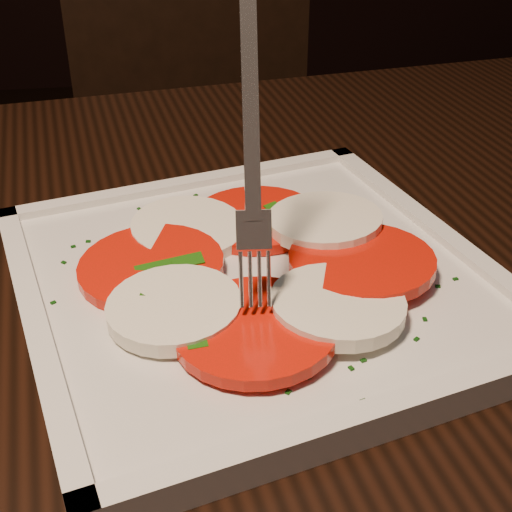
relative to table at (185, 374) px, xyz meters
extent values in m
cube|color=black|center=(0.00, 0.00, 0.08)|extent=(1.30, 0.96, 0.04)
cylinder|color=black|center=(0.49, 0.41, -0.30)|extent=(0.06, 0.06, 0.71)
cube|color=black|center=(0.07, 0.63, -0.20)|extent=(0.45, 0.45, 0.04)
cube|color=black|center=(0.06, 0.82, 0.05)|extent=(0.42, 0.08, 0.46)
cylinder|color=black|center=(-0.09, 0.44, -0.45)|extent=(0.04, 0.04, 0.41)
cylinder|color=black|center=(0.27, 0.47, -0.45)|extent=(0.04, 0.04, 0.41)
cylinder|color=black|center=(-0.12, 0.80, -0.45)|extent=(0.04, 0.04, 0.41)
cylinder|color=black|center=(0.24, 0.83, -0.45)|extent=(0.04, 0.04, 0.41)
cube|color=white|center=(0.05, -0.03, 0.11)|extent=(0.38, 0.38, 0.01)
cylinder|color=red|center=(0.06, 0.04, 0.12)|extent=(0.10, 0.10, 0.01)
cylinder|color=white|center=(0.01, 0.02, 0.12)|extent=(0.09, 0.09, 0.02)
cylinder|color=red|center=(-0.02, -0.02, 0.12)|extent=(0.10, 0.10, 0.01)
cylinder|color=white|center=(0.00, -0.08, 0.12)|extent=(0.09, 0.08, 0.01)
cylinder|color=red|center=(0.04, -0.11, 0.12)|extent=(0.10, 0.10, 0.01)
cylinder|color=white|center=(0.10, -0.09, 0.12)|extent=(0.09, 0.08, 0.01)
cylinder|color=red|center=(0.12, -0.04, 0.13)|extent=(0.10, 0.10, 0.01)
cylinder|color=white|center=(0.11, 0.01, 0.13)|extent=(0.09, 0.09, 0.02)
cube|color=#1D570E|center=(0.08, 0.03, 0.12)|extent=(0.02, 0.04, 0.00)
cube|color=#1D570E|center=(0.07, -0.08, 0.12)|extent=(0.01, 0.03, 0.00)
cube|color=#1D570E|center=(-0.01, -0.05, 0.12)|extent=(0.02, 0.04, 0.01)
cube|color=#1D570E|center=(0.08, 0.04, 0.12)|extent=(0.04, 0.02, 0.00)
cube|color=#1D570E|center=(0.08, 0.01, 0.12)|extent=(0.03, 0.03, 0.00)
cube|color=#1D570E|center=(0.02, -0.10, 0.12)|extent=(0.03, 0.04, 0.01)
cube|color=#1D570E|center=(0.01, -0.05, 0.12)|extent=(0.01, 0.04, 0.01)
cube|color=#1D570E|center=(0.01, -0.10, 0.12)|extent=(0.02, 0.05, 0.00)
cube|color=#1D570E|center=(0.00, -0.07, 0.12)|extent=(0.05, 0.02, 0.00)
cube|color=#1D570E|center=(-0.01, -0.03, 0.12)|extent=(0.05, 0.02, 0.01)
cube|color=#0B370A|center=(0.09, -0.14, 0.11)|extent=(0.00, 0.00, 0.00)
cube|color=#0B370A|center=(-0.03, 0.07, 0.11)|extent=(0.00, 0.00, 0.00)
cube|color=#0B370A|center=(0.07, -0.14, 0.11)|extent=(0.00, 0.00, 0.00)
cube|color=#0B370A|center=(0.09, -0.17, 0.11)|extent=(0.00, 0.00, 0.00)
cube|color=#0B370A|center=(0.17, -0.07, 0.11)|extent=(0.00, 0.00, 0.00)
cube|color=#0B370A|center=(0.15, -0.02, 0.11)|extent=(0.00, 0.00, 0.00)
cube|color=#0B370A|center=(-0.07, 0.02, 0.11)|extent=(0.00, 0.00, 0.00)
cube|color=#0B370A|center=(0.15, -0.10, 0.11)|extent=(0.00, 0.00, 0.00)
cube|color=#0B370A|center=(0.08, 0.07, 0.11)|extent=(0.00, 0.00, 0.00)
cube|color=#0B370A|center=(0.09, 0.09, 0.11)|extent=(0.00, 0.00, 0.00)
cube|color=#0B370A|center=(0.02, -0.13, 0.11)|extent=(0.00, 0.00, 0.00)
cube|color=#0B370A|center=(0.05, -0.14, 0.11)|extent=(0.00, 0.00, 0.00)
cube|color=#0B370A|center=(0.14, -0.12, 0.11)|extent=(0.00, 0.00, 0.00)
cube|color=#0B370A|center=(0.02, 0.06, 0.11)|extent=(0.00, 0.00, 0.00)
cube|color=#0B370A|center=(0.05, -0.15, 0.11)|extent=(0.00, 0.00, 0.00)
cube|color=#0B370A|center=(0.02, 0.09, 0.11)|extent=(0.00, 0.00, 0.00)
cube|color=#0B370A|center=(0.16, -0.05, 0.11)|extent=(0.00, 0.00, 0.00)
cube|color=#0B370A|center=(-0.04, 0.01, 0.11)|extent=(0.00, 0.00, 0.00)
cube|color=#0B370A|center=(-0.08, -0.05, 0.11)|extent=(0.00, 0.00, 0.00)
cube|color=#0B370A|center=(0.19, -0.06, 0.11)|extent=(0.00, 0.00, 0.00)
cube|color=#0B370A|center=(-0.06, 0.03, 0.11)|extent=(0.00, 0.00, 0.00)
cube|color=#0B370A|center=(0.10, -0.13, 0.11)|extent=(0.00, 0.00, 0.00)
cube|color=#0B370A|center=(-0.08, 0.00, 0.11)|extent=(0.00, 0.00, 0.00)
camera|label=1|loc=(0.00, -0.44, 0.39)|focal=50.00mm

